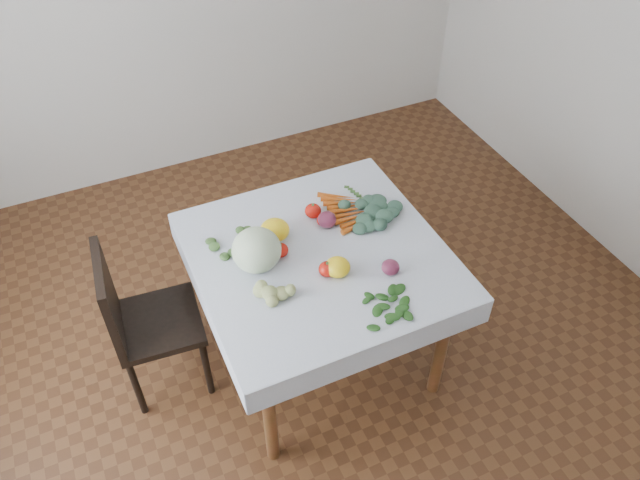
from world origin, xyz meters
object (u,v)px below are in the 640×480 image
(carrot_bunch, at_px, (347,210))
(chair, at_px, (138,317))
(heirloom_back, at_px, (275,230))
(cabbage, at_px, (256,250))
(table, at_px, (320,269))

(carrot_bunch, bearing_deg, chair, -179.86)
(heirloom_back, bearing_deg, carrot_bunch, 3.05)
(heirloom_back, height_order, carrot_bunch, heirloom_back)
(heirloom_back, xyz_separation_m, carrot_bunch, (0.39, 0.02, -0.03))
(cabbage, height_order, heirloom_back, cabbage)
(chair, xyz_separation_m, cabbage, (0.56, -0.16, 0.35))
(carrot_bunch, bearing_deg, heirloom_back, -176.95)
(chair, xyz_separation_m, carrot_bunch, (1.08, 0.00, 0.27))
(chair, xyz_separation_m, heirloom_back, (0.69, -0.02, 0.30))
(chair, relative_size, heirloom_back, 6.36)
(cabbage, bearing_deg, chair, 164.07)
(cabbage, xyz_separation_m, carrot_bunch, (0.53, 0.16, -0.08))
(table, height_order, heirloom_back, heirloom_back)
(cabbage, relative_size, heirloom_back, 1.59)
(chair, distance_m, carrot_bunch, 1.12)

